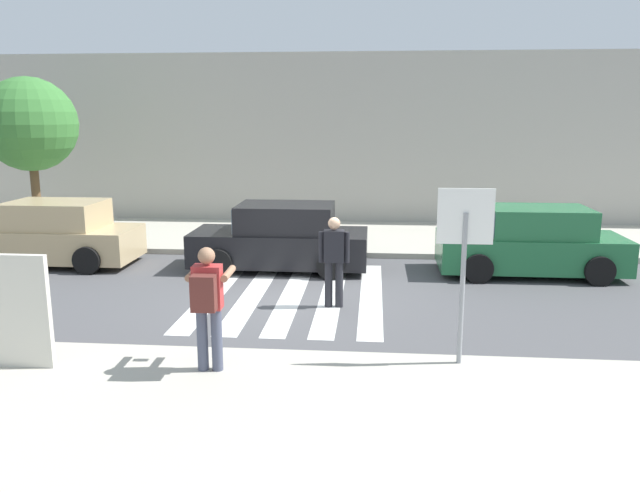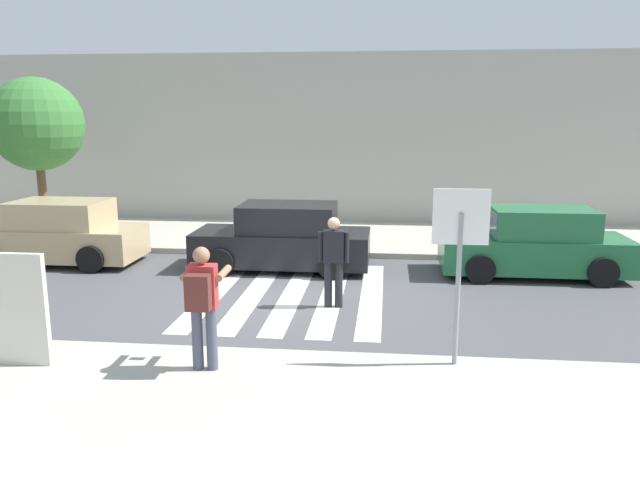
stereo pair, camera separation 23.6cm
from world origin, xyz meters
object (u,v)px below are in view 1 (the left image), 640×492
at_px(parked_car_black, 282,239).
at_px(street_tree_west, 30,125).
at_px(parked_car_tan, 53,235).
at_px(advertising_board, 12,311).
at_px(photographer_with_backpack, 208,299).
at_px(pedestrian_crossing, 334,257).
at_px(parked_car_green, 532,243).
at_px(stop_sign, 465,238).

relative_size(parked_car_black, street_tree_west, 0.92).
relative_size(parked_car_tan, advertising_board, 2.56).
distance_m(parked_car_black, street_tree_west, 8.13).
xyz_separation_m(parked_car_tan, parked_car_black, (5.60, 0.00, 0.00)).
distance_m(photographer_with_backpack, parked_car_black, 6.38).
distance_m(photographer_with_backpack, pedestrian_crossing, 3.80).
relative_size(pedestrian_crossing, parked_car_tan, 0.42).
bearing_deg(parked_car_green, parked_car_tan, 180.00).
height_order(pedestrian_crossing, parked_car_black, pedestrian_crossing).
bearing_deg(stop_sign, parked_car_black, 120.43).
bearing_deg(parked_car_green, parked_car_black, 180.00).
bearing_deg(parked_car_green, stop_sign, -112.21).
height_order(pedestrian_crossing, parked_car_green, pedestrian_crossing).
xyz_separation_m(parked_car_black, parked_car_green, (5.75, -0.00, 0.00)).
bearing_deg(photographer_with_backpack, stop_sign, 9.71).
xyz_separation_m(photographer_with_backpack, parked_car_green, (5.80, 6.36, -0.44)).
relative_size(stop_sign, street_tree_west, 0.55).
distance_m(parked_car_tan, advertising_board, 7.02).
xyz_separation_m(pedestrian_crossing, street_tree_west, (-8.74, 5.30, 2.34)).
distance_m(stop_sign, parked_car_tan, 10.76).
height_order(stop_sign, parked_car_green, stop_sign).
bearing_deg(street_tree_west, stop_sign, -37.46).
height_order(street_tree_west, advertising_board, street_tree_west).
bearing_deg(photographer_with_backpack, street_tree_west, 129.57).
height_order(parked_car_tan, parked_car_black, same).
bearing_deg(parked_car_green, photographer_with_backpack, -132.34).
height_order(photographer_with_backpack, parked_car_black, photographer_with_backpack).
xyz_separation_m(pedestrian_crossing, parked_car_black, (-1.42, 2.87, -0.25)).
height_order(photographer_with_backpack, advertising_board, photographer_with_backpack).
bearing_deg(photographer_with_backpack, parked_car_black, 89.56).
bearing_deg(advertising_board, street_tree_west, 117.08).
bearing_deg(stop_sign, parked_car_green, 67.79).
xyz_separation_m(pedestrian_crossing, parked_car_green, (4.32, 2.87, -0.25)).
distance_m(pedestrian_crossing, parked_car_black, 3.21).
bearing_deg(parked_car_tan, photographer_with_backpack, -48.88).
bearing_deg(advertising_board, parked_car_tan, 113.66).
distance_m(pedestrian_crossing, street_tree_west, 10.48).
bearing_deg(stop_sign, advertising_board, -173.92).
distance_m(parked_car_black, parked_car_green, 5.75).
bearing_deg(parked_car_black, advertising_board, -113.41).
height_order(stop_sign, photographer_with_backpack, stop_sign).
bearing_deg(pedestrian_crossing, parked_car_black, 116.42).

